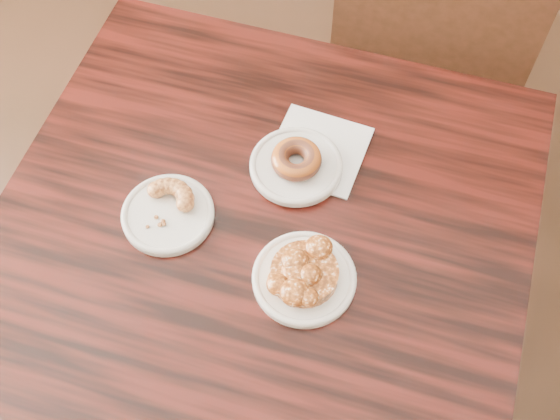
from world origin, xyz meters
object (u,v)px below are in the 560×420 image
(chair_far, at_px, (435,43))
(glazed_donut, at_px, (296,159))
(apple_fritter, at_px, (305,272))
(cruller_fragment, at_px, (166,208))
(cafe_table, at_px, (263,314))

(chair_far, height_order, glazed_donut, chair_far)
(apple_fritter, distance_m, cruller_fragment, 0.27)
(cafe_table, height_order, chair_far, chair_far)
(glazed_donut, distance_m, cruller_fragment, 0.25)
(cafe_table, xyz_separation_m, cruller_fragment, (-0.16, -0.02, 0.40))
(apple_fritter, bearing_deg, glazed_donut, 111.15)
(cafe_table, distance_m, apple_fritter, 0.42)
(cafe_table, distance_m, cruller_fragment, 0.43)
(cafe_table, distance_m, chair_far, 0.87)
(chair_far, bearing_deg, cruller_fragment, 69.65)
(cafe_table, xyz_separation_m, glazed_donut, (0.02, 0.14, 0.41))
(chair_far, bearing_deg, cafe_table, 79.01)
(apple_fritter, bearing_deg, chair_far, 84.28)
(cruller_fragment, bearing_deg, glazed_donut, 42.23)
(glazed_donut, height_order, apple_fritter, same)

